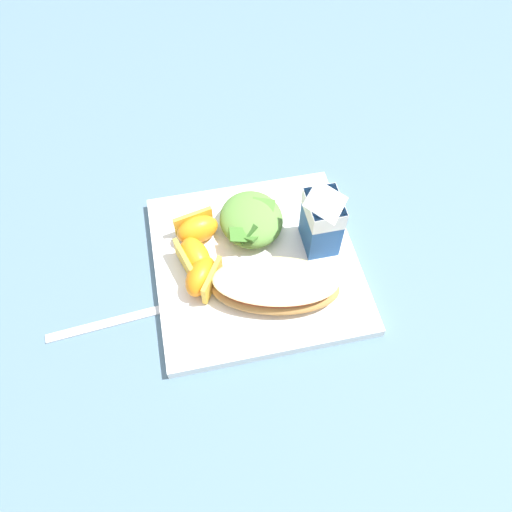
# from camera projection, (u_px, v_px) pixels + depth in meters

# --- Properties ---
(ground) EXTENTS (3.00, 3.00, 0.00)m
(ground) POSITION_uv_depth(u_px,v_px,m) (256.00, 266.00, 0.71)
(ground) COLOR slate
(white_plate) EXTENTS (0.28, 0.28, 0.02)m
(white_plate) POSITION_uv_depth(u_px,v_px,m) (256.00, 263.00, 0.70)
(white_plate) COLOR white
(white_plate) RESTS_ON ground
(cheesy_pizza_bread) EXTENTS (0.12, 0.18, 0.04)m
(cheesy_pizza_bread) POSITION_uv_depth(u_px,v_px,m) (275.00, 286.00, 0.65)
(cheesy_pizza_bread) COLOR #B77F42
(cheesy_pizza_bread) RESTS_ON white_plate
(green_salad_pile) EXTENTS (0.10, 0.09, 0.04)m
(green_salad_pile) POSITION_uv_depth(u_px,v_px,m) (251.00, 219.00, 0.71)
(green_salad_pile) COLOR #5B8E3D
(green_salad_pile) RESTS_ON white_plate
(milk_carton) EXTENTS (0.06, 0.04, 0.11)m
(milk_carton) POSITION_uv_depth(u_px,v_px,m) (323.00, 216.00, 0.66)
(milk_carton) COLOR #23569E
(milk_carton) RESTS_ON white_plate
(orange_wedge_front) EXTENTS (0.05, 0.07, 0.04)m
(orange_wedge_front) POSITION_uv_depth(u_px,v_px,m) (197.00, 229.00, 0.70)
(orange_wedge_front) COLOR orange
(orange_wedge_front) RESTS_ON white_plate
(orange_wedge_middle) EXTENTS (0.07, 0.05, 0.04)m
(orange_wedge_middle) POSITION_uv_depth(u_px,v_px,m) (194.00, 257.00, 0.67)
(orange_wedge_middle) COLOR orange
(orange_wedge_middle) RESTS_ON white_plate
(orange_wedge_rear) EXTENTS (0.07, 0.06, 0.04)m
(orange_wedge_rear) POSITION_uv_depth(u_px,v_px,m) (202.00, 277.00, 0.65)
(orange_wedge_rear) COLOR orange
(orange_wedge_rear) RESTS_ON white_plate
(metal_fork) EXTENTS (0.03, 0.19, 0.01)m
(metal_fork) POSITION_uv_depth(u_px,v_px,m) (130.00, 317.00, 0.66)
(metal_fork) COLOR silver
(metal_fork) RESTS_ON ground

